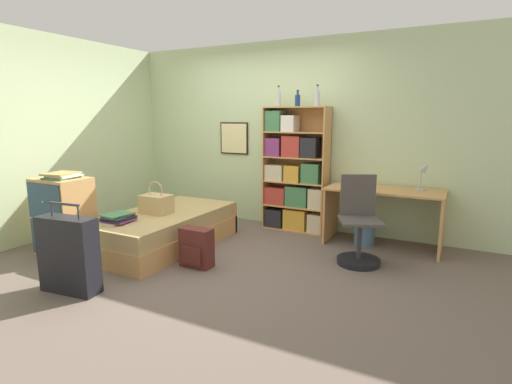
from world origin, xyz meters
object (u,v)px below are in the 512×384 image
Objects in this scene: handbag at (156,203)px; desk_chair at (359,235)px; bed at (165,229)px; desk_lamp at (424,172)px; bookcase at (294,176)px; dresser at (64,216)px; bottle_brown at (298,100)px; book_stack_on_bed at (118,218)px; bottle_clear at (317,98)px; desk at (384,205)px; backpack at (196,248)px; magazine_pile_on_dresser at (62,176)px; waste_bin at (364,236)px; suitcase at (69,255)px; bottle_green at (278,99)px.

desk_chair is at bearing 14.70° from handbag.
bed is 5.29× the size of desk_lamp.
desk_lamp is at bearing -2.01° from bookcase.
desk_lamp reaches higher than dresser.
bottle_brown is (2.00, 2.14, 1.34)m from dresser.
handbag is 1.11× the size of book_stack_on_bed.
desk_chair is (2.30, 0.60, -0.23)m from handbag.
handbag is 0.23× the size of bookcase.
handbag is 1.41× the size of bottle_clear.
bookcase is at bearing 166.54° from bottle_brown.
book_stack_on_bed is (-0.08, -0.53, -0.07)m from handbag.
handbag is 1.79× the size of bottle_brown.
desk is 2.31m from backpack.
bottle_brown reaches higher than magazine_pile_on_dresser.
handbag is at bearing -150.58° from waste_bin.
suitcase is 2.35× the size of desk_lamp.
handbag is 2.58m from waste_bin.
handbag is at bearing -153.50° from desk_lamp.
bottle_brown is at bearing 179.31° from bottle_clear.
desk_lamp is (2.91, 1.94, 0.46)m from book_stack_on_bed.
bottle_green reaches higher than desk_chair.
suitcase is at bearing -137.37° from desk_chair.
dresser is 4.10× the size of bottle_brown.
bed is 2.31m from bottle_green.
bottle_green is at bearing 75.34° from suitcase.
backpack is (-1.60, -1.63, -0.30)m from desk.
dresser is 3.78m from desk.
desk_chair is at bearing 42.63° from suitcase.
book_stack_on_bed is at bearing -142.28° from waste_bin.
magazine_pile_on_dresser is 1.53× the size of waste_bin.
desk is at bearing 28.52° from handbag.
bookcase reaches higher than magazine_pile_on_dresser.
handbag is 2.27m from bottle_brown.
bottle_clear is (0.57, -0.04, -0.00)m from bottle_green.
bottle_green reaches higher than dresser.
bed reaches higher than backpack.
bottle_clear is (1.56, 1.98, 1.33)m from book_stack_on_bed.
bed is 2.31m from desk_chair.
waste_bin is at bearing 29.42° from handbag.
bottle_brown is 1.83m from desk_lamp.
book_stack_on_bed is 0.83× the size of backpack.
bookcase is 6.01× the size of bottle_green.
handbag is at bearing -128.51° from bookcase.
bottle_green is 0.68× the size of backpack.
magazine_pile_on_dresser is 1.34× the size of bottle_green.
bottle_clear is (1.43, 1.39, 1.59)m from bed.
handbag is at bearing 81.42° from book_stack_on_bed.
dresser is at bearing -157.52° from desk_chair.
desk is (3.21, 1.99, 0.07)m from dresser.
desk is (1.25, -0.16, -0.25)m from bookcase.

